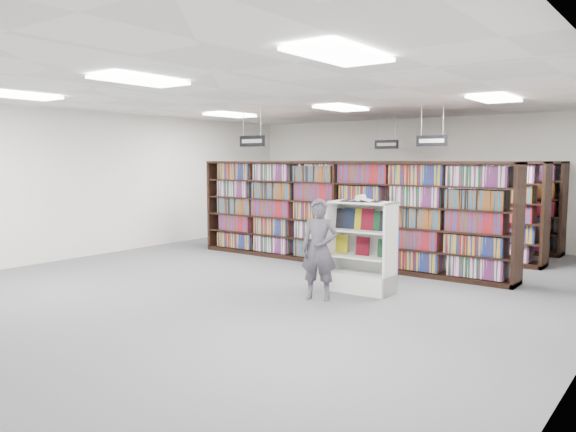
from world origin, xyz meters
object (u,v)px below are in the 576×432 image
Objects in this scene: open_book at (361,200)px; shopper at (319,249)px; bookshelf_row_near at (341,213)px; endcap_display at (362,261)px.

shopper is at bearing -121.58° from open_book.
bookshelf_row_near is at bearing 115.74° from open_book.
endcap_display is at bearing -50.24° from bookshelf_row_near.
open_book is 1.12m from shopper.
bookshelf_row_near reaches higher than open_book.
shopper is (-0.27, -0.86, 0.28)m from endcap_display.
bookshelf_row_near reaches higher than shopper.
endcap_display is 1.01m from open_book.
shopper reaches higher than endcap_display.
bookshelf_row_near is 2.46m from endcap_display.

